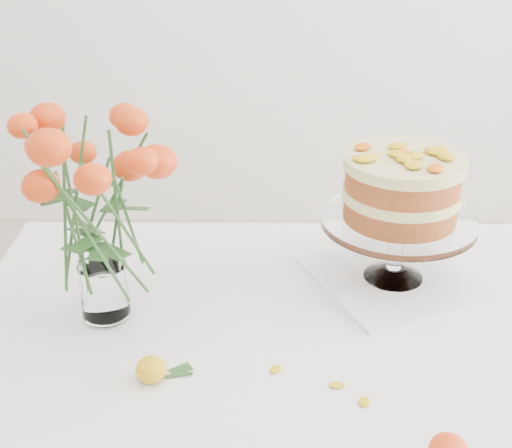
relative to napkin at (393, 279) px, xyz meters
The scene contains 8 objects.
table 0.25m from the napkin, 122.56° to the right, with size 1.43×0.93×0.76m.
napkin is the anchor object (origin of this frame).
cake_stand 0.19m from the napkin, 90.00° to the left, with size 0.31×0.31×0.28m.
rose_vase 0.64m from the napkin, 166.06° to the right, with size 0.37×0.37×0.45m.
loose_rose_near 0.56m from the napkin, 144.39° to the right, with size 0.09×0.05×0.04m.
stray_petal_a 0.38m from the napkin, 129.62° to the right, with size 0.03×0.02×0.00m, color gold.
stray_petal_b 0.37m from the napkin, 113.37° to the right, with size 0.03×0.02×0.00m, color gold.
stray_petal_c 0.39m from the napkin, 105.64° to the right, with size 0.03×0.02×0.00m, color gold.
Camera 1 is at (-0.14, -1.07, 1.52)m, focal length 50.00 mm.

